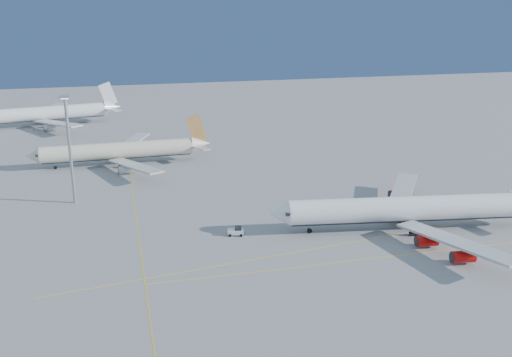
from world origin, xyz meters
The scene contains 7 objects.
ground centered at (0.00, 0.00, 0.00)m, with size 500.00×500.00×0.00m, color slate.
taxiway_lines centered at (-14.71, 6.34, 0.01)m, with size 118.86×140.00×0.02m.
airliner_virgin centered at (20.91, -1.52, 4.84)m, with size 64.98×57.87×16.05m.
airliner_etihad centered at (-41.66, 69.63, 4.57)m, with size 57.38×53.14×15.01m.
airliner_third centered at (-71.00, 137.73, 5.11)m, with size 62.77×57.24×16.88m.
pushback_tug centered at (-18.67, 4.69, 0.92)m, with size 3.86×2.88×1.98m.
light_mast centered at (-54.71, 35.76, 16.52)m, with size 2.42×2.42×27.98m.
Camera 1 is at (-43.17, -110.66, 50.34)m, focal length 40.00 mm.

